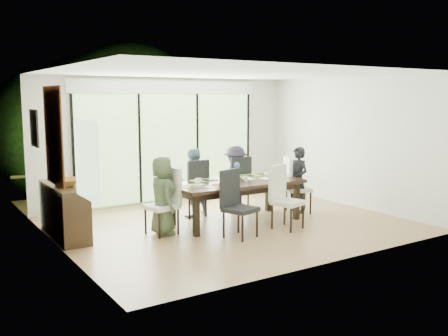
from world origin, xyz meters
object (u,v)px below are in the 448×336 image
chair_far_right (235,183)px  person_right_end (298,180)px  chair_near_left (240,204)px  person_far_left (192,183)px  vase (237,177)px  chair_left_end (161,201)px  person_left_end (162,196)px  chair_right_end (299,185)px  person_far_right (236,178)px  cup_b (246,179)px  bowl (65,182)px  table_top (236,183)px  chair_far_left (192,188)px  laptop (198,186)px  chair_near_right (288,197)px  cup_a (199,181)px  sideboard (64,211)px  cup_c (268,174)px

chair_far_right → person_right_end: (0.93, -0.85, 0.10)m
chair_near_left → person_far_left: person_far_left is taller
chair_far_right → vase: 0.98m
chair_left_end → vase: (1.55, 0.05, 0.26)m
person_left_end → chair_right_end: bearing=-82.2°
chair_right_end → person_far_right: size_ratio=0.85×
chair_right_end → cup_b: size_ratio=11.00×
chair_right_end → vase: (-1.45, 0.05, 0.26)m
person_left_end → bowl: 1.58m
table_top → bowl: 2.98m
chair_far_left → laptop: chair_far_left is taller
chair_far_right → chair_near_right: (-0.05, -1.72, 0.00)m
cup_a → sideboard: (-2.22, 0.55, -0.38)m
cup_a → cup_c: bearing=-1.9°
chair_left_end → bowl: chair_left_end is taller
bowl → chair_left_end: bearing=-23.1°
chair_left_end → chair_near_right: 2.18m
person_right_end → laptop: (-2.33, -0.10, 0.12)m
vase → bowl: 3.02m
sideboard → chair_left_end: bearing=-26.4°
laptop → sideboard: size_ratio=0.22×
chair_right_end → bowl: 4.47m
chair_near_left → sideboard: (-2.42, 1.57, -0.13)m
vase → person_far_left: bearing=122.7°
chair_near_right → person_far_left: size_ratio=0.85×
chair_far_right → cup_a: (-1.25, -0.70, 0.25)m
cup_a → person_right_end: bearing=-3.9°
chair_near_right → person_far_right: size_ratio=0.85×
chair_near_left → chair_near_right: same height
chair_far_left → cup_b: 1.15m
person_far_left → person_far_right: same height
person_right_end → person_far_left: bearing=-115.2°
chair_left_end → sideboard: (-1.42, 0.70, -0.13)m
chair_far_left → person_far_left: size_ratio=0.85×
chair_far_left → bowl: size_ratio=2.43×
bowl → person_far_left: bearing=5.3°
chair_right_end → person_left_end: person_left_end is taller
table_top → chair_right_end: (1.50, 0.00, -0.17)m
sideboard → laptop: bearing=-21.2°
chair_right_end → laptop: bearing=117.2°
person_right_end → cup_a: size_ratio=10.40×
chair_left_end → person_right_end: size_ratio=0.85×
laptop → cup_a: (0.15, 0.25, 0.04)m
chair_far_left → person_right_end: bearing=150.9°
bowl → chair_near_right: bearing=-23.3°
chair_far_left → cup_a: (-0.25, -0.70, 0.25)m
cup_b → bowl: 3.15m
vase → cup_c: (0.75, 0.05, -0.01)m
chair_far_right → sideboard: bearing=4.9°
laptop → cup_c: cup_c is taller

